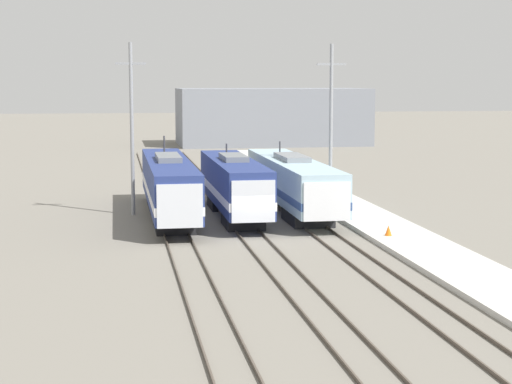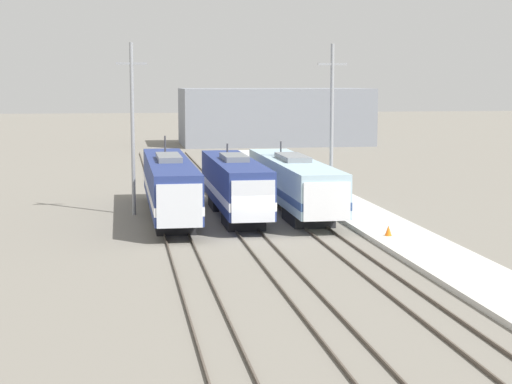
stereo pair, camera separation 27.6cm
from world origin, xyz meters
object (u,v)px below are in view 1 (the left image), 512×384
Objects in this scene: locomotive_far_right at (293,183)px; catenary_tower_right at (331,124)px; locomotive_center at (235,186)px; traffic_cone at (388,231)px; locomotive_far_left at (169,186)px; catenary_tower_left at (132,125)px.

catenary_tower_right reaches higher than locomotive_far_right.
locomotive_center is 28.13× the size of traffic_cone.
catenary_tower_right reaches higher than locomotive_far_left.
locomotive_center is 4.60m from locomotive_far_right.
locomotive_far_left is at bearing -170.85° from catenary_tower_right.
catenary_tower_right is 13.09m from traffic_cone.
locomotive_center is at bearing -161.10° from catenary_tower_right.
locomotive_far_right is at bearing 106.29° from traffic_cone.
traffic_cone is (7.53, -9.42, -1.58)m from locomotive_center.
locomotive_center is 1.42× the size of catenary_tower_right.
traffic_cone is (14.16, -11.86, -5.53)m from catenary_tower_left.
catenary_tower_left is at bearing 180.00° from catenary_tower_right.
traffic_cone is at bearing -73.71° from locomotive_far_right.
catenary_tower_right is 19.80× the size of traffic_cone.
locomotive_far_left is 33.88× the size of traffic_cone.
locomotive_far_right is at bearing 20.40° from locomotive_center.
locomotive_far_left is 4.93m from catenary_tower_left.
locomotive_far_right is 1.73× the size of catenary_tower_right.
traffic_cone is (0.40, -11.86, -5.53)m from catenary_tower_right.
locomotive_far_left is 12.24m from catenary_tower_right.
catenary_tower_right is at bearing 18.90° from locomotive_center.
catenary_tower_right is (7.13, 2.44, 3.94)m from locomotive_center.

